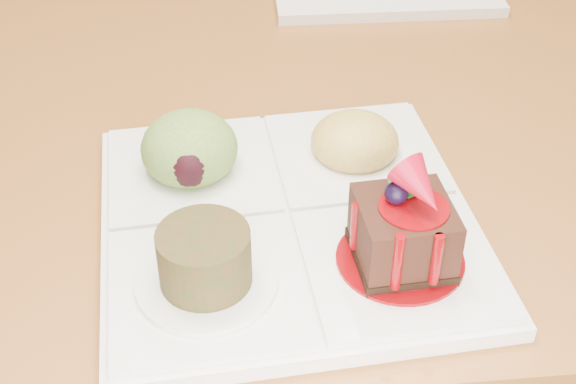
{
  "coord_description": "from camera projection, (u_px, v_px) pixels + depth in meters",
  "views": [
    {
      "loc": [
        -0.06,
        -1.19,
        1.14
      ],
      "look_at": [
        -0.01,
        -0.75,
        0.79
      ],
      "focal_mm": 50.0,
      "sensor_mm": 36.0,
      "label": 1
    }
  ],
  "objects": [
    {
      "name": "ground",
      "position": [
        258.0,
        268.0,
        1.64
      ],
      "size": [
        6.0,
        6.0,
        0.0
      ],
      "primitive_type": "plane",
      "color": "brown"
    },
    {
      "name": "sampler_plate",
      "position": [
        284.0,
        204.0,
        0.58
      ],
      "size": [
        0.29,
        0.29,
        0.1
      ],
      "rotation": [
        0.0,
        0.0,
        0.08
      ],
      "color": "white",
      "rests_on": "dining_table"
    }
  ]
}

